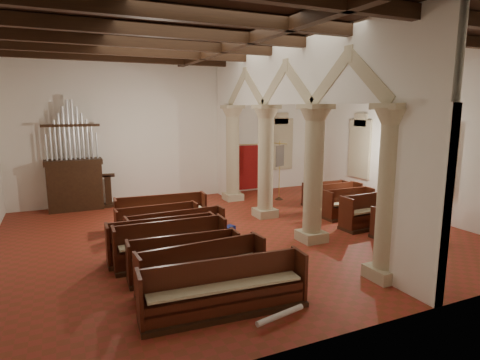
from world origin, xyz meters
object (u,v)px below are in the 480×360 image
processional_banner (279,181)px  aisle_pew_0 (399,225)px  lectern (108,192)px  nave_pew_0 (225,296)px  pipe_organ (74,175)px

processional_banner → aisle_pew_0: bearing=-106.0°
lectern → nave_pew_0: lectern is taller
lectern → pipe_organ: bearing=-174.1°
processional_banner → nave_pew_0: processional_banner is taller
lectern → aisle_pew_0: bearing=-37.9°
processional_banner → aisle_pew_0: (0.93, -5.92, -0.49)m
lectern → aisle_pew_0: (7.87, -7.70, -0.25)m
pipe_organ → nave_pew_0: bearing=-77.1°
pipe_organ → processional_banner: 8.37m
pipe_organ → processional_banner: size_ratio=1.71×
processional_banner → nave_pew_0: bearing=-150.7°
nave_pew_0 → aisle_pew_0: 7.17m
processional_banner → aisle_pew_0: size_ratio=1.32×
pipe_organ → lectern: pipe_organ is taller
lectern → processional_banner: (6.94, -1.77, 0.24)m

